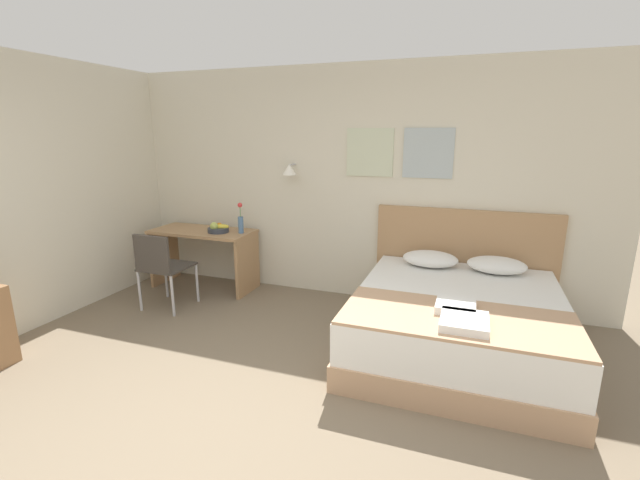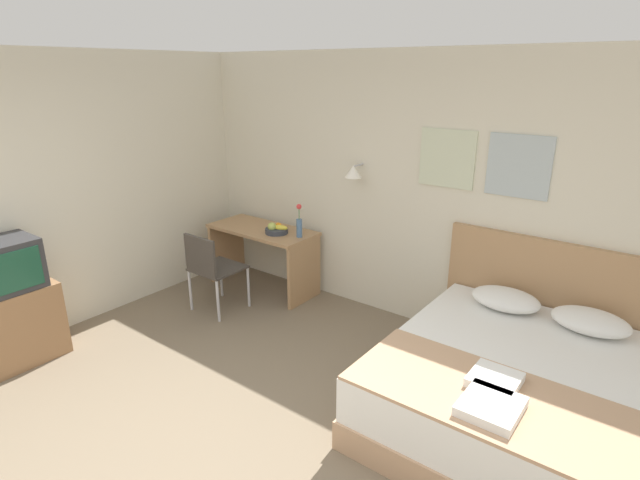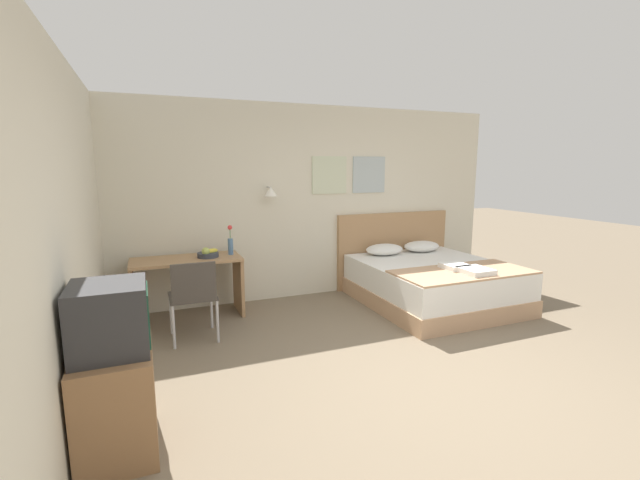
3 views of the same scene
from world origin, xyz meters
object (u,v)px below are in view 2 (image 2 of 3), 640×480
pillow_left (506,299)px  desk_chair (210,266)px  fruit_bowl (276,229)px  pillow_right (590,321)px  tv_stand (19,323)px  flower_vase (299,224)px  television (6,265)px  throw_blanket (489,397)px  folded_towel_mid_bed (491,406)px  folded_towel_near_foot (495,380)px  headboard (553,305)px  desk (263,246)px  bed (512,392)px

pillow_left → desk_chair: size_ratio=0.65×
fruit_bowl → pillow_right: bearing=1.4°
fruit_bowl → tv_stand: bearing=-111.0°
desk_chair → tv_stand: desk_chair is taller
desk_chair → fruit_bowl: size_ratio=3.31×
flower_vase → television: 2.71m
pillow_left → fruit_bowl: fruit_bowl is taller
throw_blanket → folded_towel_mid_bed: size_ratio=4.75×
desk_chair → folded_towel_near_foot: bearing=-6.3°
throw_blanket → flower_vase: size_ratio=4.62×
pillow_left → folded_towel_mid_bed: bearing=-75.2°
headboard → throw_blanket: (0.00, -1.58, 0.01)m
folded_towel_near_foot → folded_towel_mid_bed: (0.07, -0.27, 0.00)m
pillow_left → desk: size_ratio=0.44×
pillow_left → tv_stand: 4.22m
bed → desk_chair: size_ratio=2.25×
pillow_left → television: size_ratio=1.22×
folded_towel_mid_bed → tv_stand: tv_stand is taller
headboard → throw_blanket: size_ratio=1.10×
pillow_right → folded_towel_near_foot: (-0.34, -1.16, -0.02)m
pillow_right → desk_chair: size_ratio=0.65×
folded_towel_near_foot → television: (-3.73, -1.29, 0.29)m
throw_blanket → folded_towel_near_foot: size_ratio=5.76×
tv_stand → television: bearing=0.0°
throw_blanket → tv_stand: tv_stand is taller
folded_towel_mid_bed → television: 3.94m
pillow_left → tv_stand: pillow_left is taller
pillow_left → throw_blanket: 1.34m
pillow_right → throw_blanket: (-0.32, -1.30, -0.07)m
bed → pillow_right: bearing=66.2°
fruit_bowl → headboard: bearing=7.1°
folded_towel_near_foot → flower_vase: size_ratio=0.80×
folded_towel_mid_bed → flower_vase: size_ratio=0.97×
tv_stand → headboard: bearing=36.1°
flower_vase → television: (-1.20, -2.43, 0.02)m
bed → flower_vase: flower_vase is taller
bed → fruit_bowl: 2.95m
throw_blanket → desk_chair: size_ratio=1.95×
fruit_bowl → throw_blanket: bearing=-23.4°
bed → pillow_left: size_ratio=3.47×
flower_vase → bed: bearing=-15.6°
desk → tv_stand: desk is taller
pillow_left → throw_blanket: (0.32, -1.30, -0.07)m
tv_stand → television: television is taller
folded_towel_near_foot → desk: size_ratio=0.23×
desk → television: 2.53m
folded_towel_mid_bed → television: size_ratio=0.77×
headboard → television: headboard is taller
bed → flower_vase: (-2.54, 0.71, 0.61)m
throw_blanket → fruit_bowl: fruit_bowl is taller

